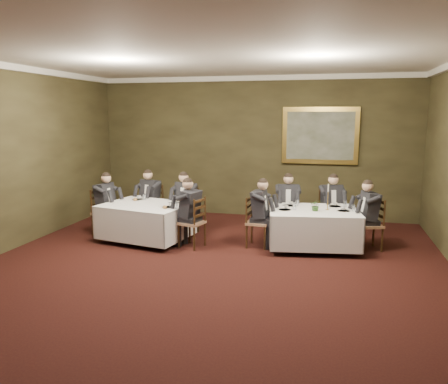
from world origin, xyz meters
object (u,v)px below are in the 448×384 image
at_px(chair_sec_backleft, 152,216).
at_px(centerpiece, 316,205).
at_px(chair_main_backright, 330,223).
at_px(candlestick, 328,200).
at_px(chair_main_endright, 369,235).
at_px(diner_main_endleft, 258,221).
at_px(diner_main_backright, 331,213).
at_px(diner_sec_backleft, 151,206).
at_px(diner_sec_endright, 192,221).
at_px(diner_main_backleft, 287,212).
at_px(chair_sec_endleft, 105,222).
at_px(table_second, 146,219).
at_px(chair_main_endleft, 257,232).
at_px(diner_sec_endleft, 105,211).
at_px(diner_main_endright, 370,224).
at_px(chair_sec_endright, 192,233).
at_px(chair_sec_backright, 187,220).
at_px(diner_sec_backright, 186,210).
at_px(table_main, 313,226).
at_px(chair_main_backleft, 287,222).
at_px(painting, 320,136).

height_order(chair_sec_backleft, centerpiece, same).
xyz_separation_m(chair_main_backright, candlestick, (-0.06, -0.88, 0.67)).
bearing_deg(chair_main_endright, diner_main_endleft, 79.20).
distance_m(diner_main_backright, diner_main_endleft, 1.74).
relative_size(diner_sec_backleft, centerpiece, 5.72).
relative_size(chair_main_endright, diner_sec_backleft, 0.74).
xyz_separation_m(chair_sec_backleft, diner_sec_endright, (1.33, -1.14, 0.23)).
relative_size(diner_main_backleft, chair_sec_endleft, 1.35).
relative_size(diner_main_backleft, diner_sec_backleft, 1.00).
bearing_deg(chair_main_endright, table_second, 76.37).
xyz_separation_m(table_second, chair_main_backright, (3.67, 1.22, -0.17)).
height_order(chair_main_endright, diner_sec_backleft, diner_sec_backleft).
distance_m(diner_main_backright, chair_main_endleft, 1.77).
height_order(chair_main_endright, candlestick, candlestick).
xyz_separation_m(table_second, diner_sec_endleft, (-1.05, 0.20, 0.06)).
relative_size(diner_main_endright, diner_sec_endright, 1.00).
distance_m(table_second, diner_sec_endright, 1.07).
bearing_deg(diner_main_endright, chair_sec_endright, 81.53).
height_order(chair_sec_endright, chair_sec_endleft, same).
distance_m(chair_sec_backright, chair_sec_endleft, 1.77).
bearing_deg(chair_main_endright, diner_sec_endright, 81.47).
distance_m(chair_main_backright, diner_main_endleft, 1.76).
distance_m(chair_sec_backleft, diner_sec_backright, 0.94).
distance_m(chair_main_endleft, candlestick, 1.49).
relative_size(diner_main_backleft, diner_sec_backright, 1.00).
distance_m(diner_main_backleft, chair_sec_backleft, 3.07).
bearing_deg(centerpiece, table_main, 110.83).
bearing_deg(diner_main_backright, diner_main_endright, 114.19).
xyz_separation_m(table_main, chair_main_endleft, (-1.06, -0.16, -0.17)).
relative_size(chair_main_backleft, chair_sec_backright, 1.00).
xyz_separation_m(diner_sec_backleft, chair_sec_endright, (1.35, -1.14, -0.23)).
xyz_separation_m(diner_sec_backleft, candlestick, (3.90, -0.59, 0.44)).
bearing_deg(diner_sec_endright, centerpiece, -64.83).
bearing_deg(diner_main_backleft, chair_sec_backright, -2.40).
height_order(chair_main_endright, diner_main_endright, diner_main_endright).
relative_size(chair_sec_endleft, diner_sec_endleft, 0.74).
height_order(diner_main_backright, chair_main_endright, diner_main_backright).
xyz_separation_m(diner_main_endright, chair_sec_endright, (-3.34, -0.65, -0.23)).
xyz_separation_m(chair_main_backleft, painting, (0.58, 1.64, 1.78)).
bearing_deg(diner_sec_backleft, candlestick, -171.25).
distance_m(chair_main_backleft, chair_sec_backright, 2.18).
distance_m(chair_main_backright, chair_sec_backright, 3.09).
xyz_separation_m(diner_main_backleft, candlestick, (0.83, -0.73, 0.44)).
distance_m(chair_main_backright, diner_main_endright, 1.09).
xyz_separation_m(table_main, diner_sec_endleft, (-4.40, -0.09, 0.06)).
relative_size(table_second, diner_sec_endright, 1.43).
distance_m(chair_sec_endright, chair_sec_endleft, 2.16).
xyz_separation_m(diner_main_backleft, diner_main_endright, (1.63, -0.62, 0.00)).
xyz_separation_m(chair_sec_endright, diner_sec_endleft, (-2.11, 0.40, 0.23)).
bearing_deg(diner_main_backleft, diner_sec_backright, -2.12).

